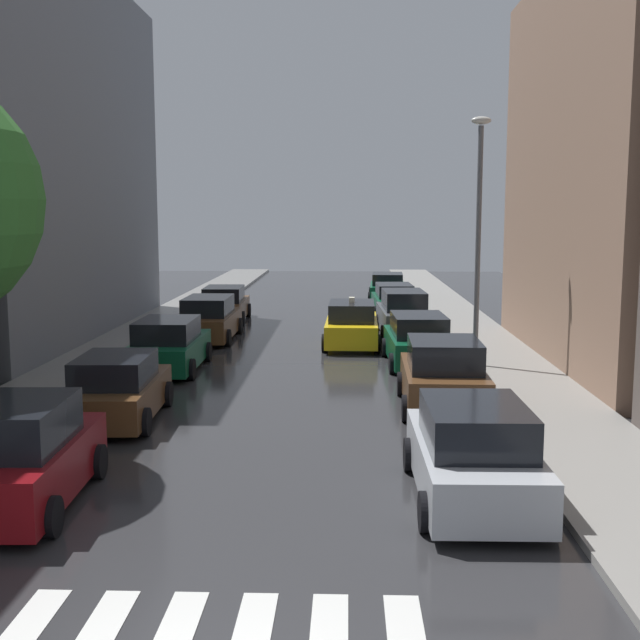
# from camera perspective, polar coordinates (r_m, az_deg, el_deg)

# --- Properties ---
(ground_plane) EXTENTS (28.00, 72.00, 0.04)m
(ground_plane) POSITION_cam_1_polar(r_m,az_deg,el_deg) (30.86, -0.93, -1.47)
(ground_plane) COLOR #2D2D30
(sidewalk_left) EXTENTS (3.00, 72.00, 0.15)m
(sidewalk_left) POSITION_cam_1_polar(r_m,az_deg,el_deg) (31.84, -12.69, -1.20)
(sidewalk_left) COLOR gray
(sidewalk_left) RESTS_ON ground
(sidewalk_right) EXTENTS (3.00, 72.00, 0.15)m
(sidewalk_right) POSITION_cam_1_polar(r_m,az_deg,el_deg) (31.20, 11.08, -1.34)
(sidewalk_right) COLOR gray
(sidewalk_right) RESTS_ON ground
(crosswalk_stripes) EXTENTS (4.95, 2.20, 0.01)m
(crosswalk_stripes) POSITION_cam_1_polar(r_m,az_deg,el_deg) (10.07, -7.65, -21.49)
(crosswalk_stripes) COLOR silver
(crosswalk_stripes) RESTS_ON ground
(building_left_mid) EXTENTS (6.00, 18.18, 14.18)m
(building_left_mid) POSITION_cam_1_polar(r_m,az_deg,el_deg) (33.62, -20.33, 10.97)
(building_left_mid) COLOR slate
(building_left_mid) RESTS_ON ground
(parked_car_left_nearest) EXTENTS (2.24, 4.18, 1.82)m
(parked_car_left_nearest) POSITION_cam_1_polar(r_m,az_deg,el_deg) (14.44, -20.67, -9.15)
(parked_car_left_nearest) COLOR maroon
(parked_car_left_nearest) RESTS_ON ground
(parked_car_left_second) EXTENTS (2.19, 4.23, 1.59)m
(parked_car_left_second) POSITION_cam_1_polar(r_m,az_deg,el_deg) (19.49, -14.25, -4.85)
(parked_car_left_second) COLOR brown
(parked_car_left_second) RESTS_ON ground
(parked_car_left_third) EXTENTS (2.15, 4.51, 1.63)m
(parked_car_left_third) POSITION_cam_1_polar(r_m,az_deg,el_deg) (25.30, -10.73, -1.84)
(parked_car_left_third) COLOR #0C4C2D
(parked_car_left_third) RESTS_ON ground
(parked_car_left_fourth) EXTENTS (2.10, 4.78, 1.69)m
(parked_car_left_fourth) POSITION_cam_1_polar(r_m,az_deg,el_deg) (31.08, -7.90, 0.03)
(parked_car_left_fourth) COLOR brown
(parked_car_left_fourth) RESTS_ON ground
(parked_car_left_fifth) EXTENTS (2.17, 4.46, 1.58)m
(parked_car_left_fifth) POSITION_cam_1_polar(r_m,az_deg,el_deg) (36.24, -6.82, 1.07)
(parked_car_left_fifth) COLOR brown
(parked_car_left_fifth) RESTS_ON ground
(parked_car_right_nearest) EXTENTS (2.13, 4.47, 1.72)m
(parked_car_right_nearest) POSITION_cam_1_polar(r_m,az_deg,el_deg) (14.08, 10.85, -9.39)
(parked_car_right_nearest) COLOR #B2B7BF
(parked_car_right_nearest) RESTS_ON ground
(parked_car_right_second) EXTENTS (2.24, 4.14, 1.78)m
(parked_car_right_second) POSITION_cam_1_polar(r_m,az_deg,el_deg) (20.27, 8.77, -4.00)
(parked_car_right_second) COLOR brown
(parked_car_right_second) RESTS_ON ground
(parked_car_right_third) EXTENTS (2.19, 4.51, 1.66)m
(parked_car_right_third) POSITION_cam_1_polar(r_m,az_deg,el_deg) (25.90, 6.97, -1.51)
(parked_car_right_third) COLOR #0C4C2D
(parked_car_right_third) RESTS_ON ground
(parked_car_right_fourth) EXTENTS (2.15, 4.86, 1.81)m
(parked_car_right_fourth) POSITION_cam_1_polar(r_m,az_deg,el_deg) (32.06, 5.94, 0.39)
(parked_car_right_fourth) COLOR #474C51
(parked_car_right_fourth) RESTS_ON ground
(parked_car_right_fifth) EXTENTS (2.18, 4.56, 1.53)m
(parked_car_right_fifth) POSITION_cam_1_polar(r_m,az_deg,el_deg) (38.09, 5.28, 1.38)
(parked_car_right_fifth) COLOR #0C4C2D
(parked_car_right_fifth) RESTS_ON ground
(parked_car_right_sixth) EXTENTS (2.23, 4.33, 1.55)m
(parked_car_right_sixth) POSITION_cam_1_polar(r_m,az_deg,el_deg) (44.34, 4.81, 2.29)
(parked_car_right_sixth) COLOR #0C4C2D
(parked_car_right_sixth) RESTS_ON ground
(taxi_midroad) EXTENTS (2.13, 4.64, 1.81)m
(taxi_midroad) POSITION_cam_1_polar(r_m,az_deg,el_deg) (29.55, 2.27, -0.35)
(taxi_midroad) COLOR yellow
(taxi_midroad) RESTS_ON ground
(lamp_post_right) EXTENTS (0.60, 0.28, 7.60)m
(lamp_post_right) POSITION_cam_1_polar(r_m,az_deg,el_deg) (25.13, 11.21, 6.62)
(lamp_post_right) COLOR #595B60
(lamp_post_right) RESTS_ON sidewalk_right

